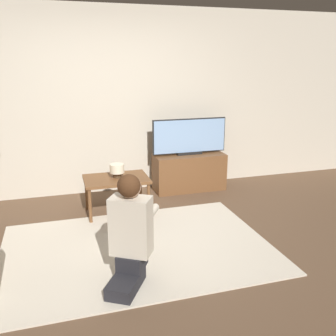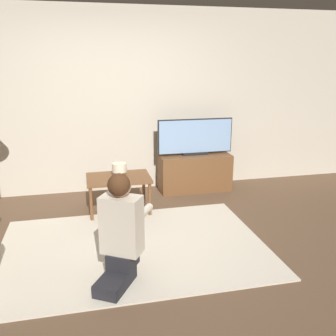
% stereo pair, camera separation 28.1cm
% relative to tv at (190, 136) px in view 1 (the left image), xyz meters
% --- Properties ---
extents(ground_plane, '(10.00, 10.00, 0.00)m').
position_rel_tv_xyz_m(ground_plane, '(-1.14, -1.61, -0.81)').
color(ground_plane, brown).
extents(wall_back, '(10.00, 0.06, 2.60)m').
position_rel_tv_xyz_m(wall_back, '(-1.14, 0.32, 0.49)').
color(wall_back, beige).
rests_on(wall_back, ground_plane).
extents(rug, '(2.71, 1.87, 0.02)m').
position_rel_tv_xyz_m(rug, '(-1.14, -1.61, -0.80)').
color(rug, beige).
rests_on(rug, ground_plane).
extents(tv_stand, '(1.05, 0.42, 0.54)m').
position_rel_tv_xyz_m(tv_stand, '(-0.00, -0.00, -0.54)').
color(tv_stand, brown).
rests_on(tv_stand, ground_plane).
extents(tv, '(1.11, 0.08, 0.53)m').
position_rel_tv_xyz_m(tv, '(0.00, 0.00, 0.00)').
color(tv, black).
rests_on(tv, tv_stand).
extents(coffee_table, '(0.79, 0.55, 0.47)m').
position_rel_tv_xyz_m(coffee_table, '(-1.18, -0.60, -0.39)').
color(coffee_table, brown).
rests_on(coffee_table, ground_plane).
extents(person_kneeling, '(0.61, 0.79, 0.97)m').
position_rel_tv_xyz_m(person_kneeling, '(-1.31, -2.17, -0.31)').
color(person_kneeling, '#232328').
rests_on(person_kneeling, rug).
extents(table_lamp, '(0.18, 0.18, 0.17)m').
position_rel_tv_xyz_m(table_lamp, '(-1.16, -0.58, -0.24)').
color(table_lamp, '#4C3823').
rests_on(table_lamp, coffee_table).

